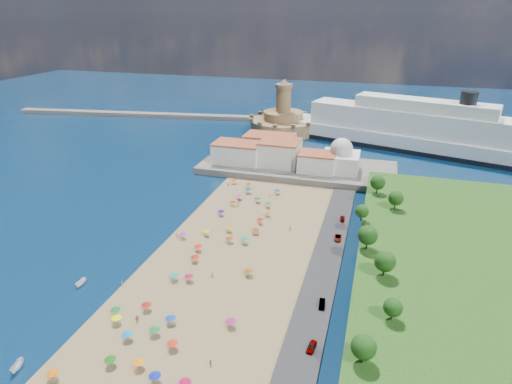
% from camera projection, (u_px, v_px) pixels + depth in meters
% --- Properties ---
extents(ground, '(700.00, 700.00, 0.00)m').
position_uv_depth(ground, '(223.00, 242.00, 139.58)').
color(ground, '#071938').
rests_on(ground, ground).
extents(terrace, '(90.00, 36.00, 3.00)m').
position_uv_depth(terrace, '(297.00, 168.00, 200.80)').
color(terrace, '#59544C').
rests_on(terrace, ground).
extents(jetty, '(18.00, 70.00, 2.40)m').
position_uv_depth(jetty, '(271.00, 144.00, 237.51)').
color(jetty, '#59544C').
rests_on(jetty, ground).
extents(breakwater, '(199.03, 34.77, 2.60)m').
position_uv_depth(breakwater, '(153.00, 115.00, 302.65)').
color(breakwater, '#59544C').
rests_on(breakwater, ground).
extents(waterfront_buildings, '(57.00, 29.00, 11.00)m').
position_uv_depth(waterfront_buildings, '(271.00, 152.00, 202.25)').
color(waterfront_buildings, silver).
rests_on(waterfront_buildings, terrace).
extents(domed_building, '(16.00, 16.00, 15.00)m').
position_uv_depth(domed_building, '(341.00, 158.00, 190.90)').
color(domed_building, silver).
rests_on(domed_building, terrace).
extents(fortress, '(40.00, 40.00, 32.40)m').
position_uv_depth(fortress, '(283.00, 122.00, 261.82)').
color(fortress, '#987C4C').
rests_on(fortress, ground).
extents(cruise_ship, '(152.05, 63.51, 33.16)m').
position_uv_depth(cruise_ship, '(421.00, 132.00, 227.36)').
color(cruise_ship, black).
rests_on(cruise_ship, ground).
extents(beach_parasols, '(32.07, 115.10, 2.20)m').
position_uv_depth(beach_parasols, '(208.00, 254.00, 128.73)').
color(beach_parasols, gray).
rests_on(beach_parasols, beach).
extents(beachgoers, '(38.16, 96.33, 1.86)m').
position_uv_depth(beachgoers, '(223.00, 234.00, 142.17)').
color(beachgoers, tan).
rests_on(beachgoers, beach).
extents(moored_boats, '(8.54, 33.55, 1.63)m').
position_uv_depth(moored_boats, '(52.00, 320.00, 103.11)').
color(moored_boats, white).
rests_on(moored_boats, ground).
extents(parked_cars, '(2.29, 69.67, 1.38)m').
position_uv_depth(parked_cars, '(331.00, 266.00, 124.22)').
color(parked_cars, gray).
rests_on(parked_cars, promenade).
extents(hillside_trees, '(15.40, 107.54, 7.32)m').
position_uv_depth(hillside_trees, '(377.00, 241.00, 120.17)').
color(hillside_trees, '#382314').
rests_on(hillside_trees, hillside).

